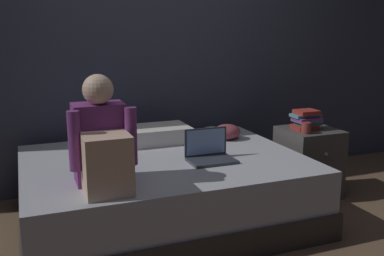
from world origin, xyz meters
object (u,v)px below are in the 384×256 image
(nightstand, at_px, (308,162))
(book_stack, at_px, (306,120))
(person_sitting, at_px, (102,145))
(bed, at_px, (164,190))
(clothes_pile, at_px, (223,132))
(laptop, at_px, (209,153))
(mug, at_px, (306,128))
(pillow, at_px, (154,134))

(nightstand, distance_m, book_stack, 0.37)
(person_sitting, bearing_deg, bed, 39.84)
(book_stack, relative_size, clothes_pile, 0.73)
(bed, distance_m, person_sitting, 0.83)
(bed, xyz_separation_m, laptop, (0.28, -0.18, 0.30))
(laptop, bearing_deg, person_sitting, -162.76)
(bed, relative_size, mug, 22.22)
(person_sitting, height_order, clothes_pile, person_sitting)
(nightstand, distance_m, pillow, 1.32)
(nightstand, height_order, person_sitting, person_sitting)
(laptop, distance_m, book_stack, 1.01)
(book_stack, xyz_separation_m, clothes_pile, (-0.61, 0.30, -0.12))
(nightstand, height_order, laptop, laptop)
(pillow, bearing_deg, clothes_pile, -9.17)
(person_sitting, xyz_separation_m, clothes_pile, (1.15, 0.78, -0.19))
(mug, bearing_deg, laptop, -172.31)
(pillow, bearing_deg, mug, -24.67)
(person_sitting, height_order, laptop, person_sitting)
(bed, relative_size, laptop, 6.25)
(mug, bearing_deg, pillow, 155.33)
(bed, height_order, mug, mug)
(bed, bearing_deg, clothes_pile, 29.21)
(pillow, xyz_separation_m, book_stack, (1.19, -0.39, 0.11))
(mug, bearing_deg, clothes_pile, 141.95)
(nightstand, relative_size, mug, 6.37)
(person_sitting, height_order, mug, person_sitting)
(laptop, xyz_separation_m, book_stack, (0.97, 0.24, 0.12))
(person_sitting, distance_m, book_stack, 1.83)
(person_sitting, bearing_deg, clothes_pile, 34.26)
(pillow, bearing_deg, person_sitting, -123.07)
(book_stack, bearing_deg, mug, -124.90)
(person_sitting, height_order, pillow, person_sitting)
(pillow, bearing_deg, nightstand, -17.45)
(nightstand, height_order, pillow, pillow)
(nightstand, distance_m, mug, 0.38)
(bed, xyz_separation_m, book_stack, (1.25, 0.06, 0.42))
(book_stack, relative_size, mug, 2.56)
(nightstand, height_order, mug, mug)
(nightstand, xyz_separation_m, person_sitting, (-1.81, -0.48, 0.45))
(book_stack, height_order, mug, book_stack)
(bed, distance_m, clothes_pile, 0.79)
(bed, distance_m, pillow, 0.55)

